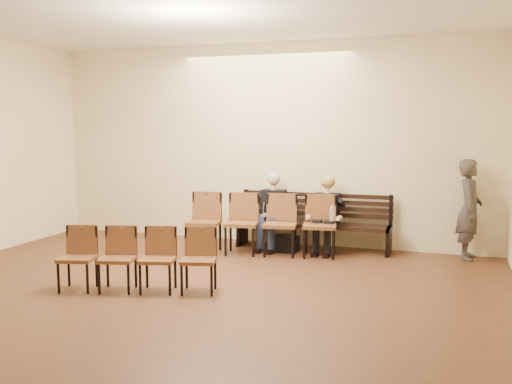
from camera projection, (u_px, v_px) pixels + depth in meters
ground at (109, 341)px, 5.56m from camera, size 10.00×10.00×0.00m
room_walls at (144, 83)px, 5.99m from camera, size 8.02×10.01×3.51m
bench at (312, 236)px, 9.60m from camera, size 2.60×0.90×0.45m
seated_man at (272, 212)px, 9.66m from camera, size 0.51×0.70×1.22m
seated_woman at (326, 218)px, 9.37m from camera, size 0.49×0.67×1.13m
laptop at (270, 217)px, 9.49m from camera, size 0.33×0.26×0.24m
water_bottle at (332, 221)px, 9.05m from camera, size 0.08×0.08×0.25m
bag at (286, 244)px, 9.41m from camera, size 0.40×0.30×0.28m
passerby at (470, 202)px, 8.83m from camera, size 0.49×0.69×1.80m
chair_row_front at (261, 224)px, 9.18m from camera, size 2.46×0.93×0.99m
chair_row_back at (138, 260)px, 7.17m from camera, size 2.03×0.94×0.81m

